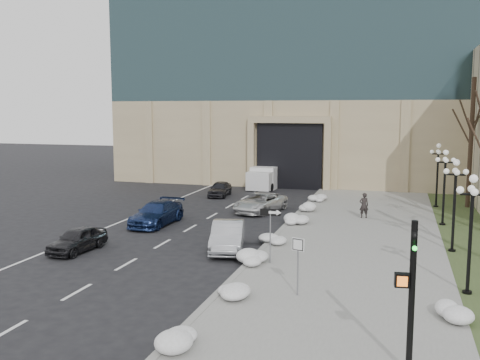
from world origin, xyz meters
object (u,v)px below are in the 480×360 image
(car_d, at_px, (260,203))
(one_way_sign, at_px, (274,219))
(car_e, at_px, (220,189))
(lamppost_d, at_px, (438,167))
(pedestrian, at_px, (364,205))
(car_c, at_px, (157,213))
(car_a, at_px, (77,240))
(lamppost_a, at_px, (471,218))
(car_b, at_px, (228,236))
(box_truck, at_px, (267,177))
(lamppost_b, at_px, (455,193))
(traffic_signal, at_px, (410,301))
(lamppost_c, at_px, (445,177))
(keep_sign, at_px, (298,254))

(car_d, distance_m, one_way_sign, 13.21)
(car_e, relative_size, one_way_sign, 1.37)
(car_e, bearing_deg, lamppost_d, -7.22)
(pedestrian, distance_m, one_way_sign, 12.41)
(car_c, relative_size, car_d, 1.01)
(car_a, distance_m, lamppost_a, 18.51)
(car_b, height_order, car_d, car_b)
(pedestrian, relative_size, lamppost_d, 0.35)
(car_a, bearing_deg, car_c, 85.62)
(box_truck, relative_size, lamppost_b, 1.35)
(car_c, height_order, box_truck, box_truck)
(car_c, xyz_separation_m, traffic_signal, (14.89, -15.71, 1.43))
(box_truck, bearing_deg, car_e, -110.59)
(lamppost_a, relative_size, lamppost_d, 1.00)
(car_c, relative_size, pedestrian, 2.96)
(box_truck, distance_m, traffic_signal, 35.74)
(car_a, bearing_deg, car_e, 90.48)
(lamppost_d, bearing_deg, car_a, -135.26)
(car_b, distance_m, box_truck, 22.76)
(car_a, distance_m, pedestrian, 18.25)
(lamppost_b, bearing_deg, car_b, -166.07)
(car_d, height_order, box_truck, box_truck)
(traffic_signal, distance_m, lamppost_d, 26.95)
(car_e, xyz_separation_m, pedestrian, (12.18, -6.44, 0.33))
(traffic_signal, xyz_separation_m, lamppost_c, (2.32, 20.33, 0.93))
(lamppost_d, bearing_deg, box_truck, 154.89)
(pedestrian, height_order, one_way_sign, one_way_sign)
(traffic_signal, relative_size, lamppost_c, 0.91)
(car_c, distance_m, pedestrian, 13.47)
(car_a, xyz_separation_m, lamppost_b, (18.30, 5.13, 2.45))
(pedestrian, relative_size, keep_sign, 0.71)
(pedestrian, distance_m, keep_sign, 15.92)
(car_a, relative_size, lamppost_b, 0.77)
(keep_sign, bearing_deg, one_way_sign, 132.11)
(car_d, distance_m, lamppost_c, 12.32)
(lamppost_b, bearing_deg, car_c, 173.76)
(keep_sign, bearing_deg, car_a, -179.47)
(keep_sign, xyz_separation_m, lamppost_a, (6.28, 2.16, 1.33))
(lamppost_b, relative_size, lamppost_c, 1.00)
(one_way_sign, bearing_deg, traffic_signal, -62.77)
(car_d, height_order, lamppost_b, lamppost_b)
(pedestrian, bearing_deg, keep_sign, 66.04)
(lamppost_d, bearing_deg, one_way_sign, -114.66)
(one_way_sign, bearing_deg, car_d, 101.81)
(car_c, height_order, car_e, car_c)
(car_a, relative_size, car_e, 1.00)
(car_e, bearing_deg, lamppost_b, -43.85)
(car_b, relative_size, pedestrian, 2.71)
(box_truck, bearing_deg, keep_sign, -72.07)
(lamppost_c, bearing_deg, keep_sign, -112.51)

